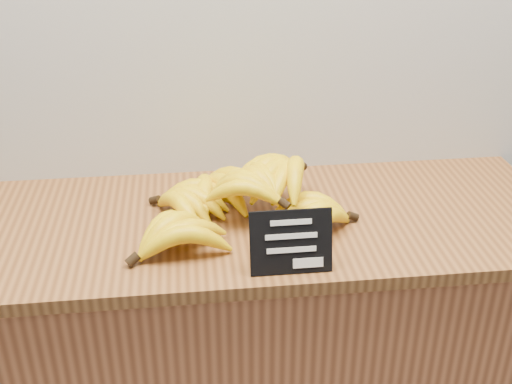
# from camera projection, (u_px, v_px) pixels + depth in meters

# --- Properties ---
(counter) EXTENTS (1.27, 0.50, 0.90)m
(counter) POSITION_uv_depth(u_px,v_px,m) (254.00, 374.00, 1.69)
(counter) COLOR #AC6137
(counter) RESTS_ON ground
(counter_top) EXTENTS (1.42, 0.54, 0.03)m
(counter_top) POSITION_uv_depth(u_px,v_px,m) (254.00, 222.00, 1.47)
(counter_top) COLOR brown
(counter_top) RESTS_ON counter
(chalkboard_sign) EXTENTS (0.16, 0.04, 0.13)m
(chalkboard_sign) POSITION_uv_depth(u_px,v_px,m) (291.00, 242.00, 1.25)
(chalkboard_sign) COLOR black
(chalkboard_sign) RESTS_ON counter_top
(banana_pile) EXTENTS (0.52, 0.37, 0.13)m
(banana_pile) POSITION_uv_depth(u_px,v_px,m) (240.00, 199.00, 1.43)
(banana_pile) COLOR yellow
(banana_pile) RESTS_ON counter_top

